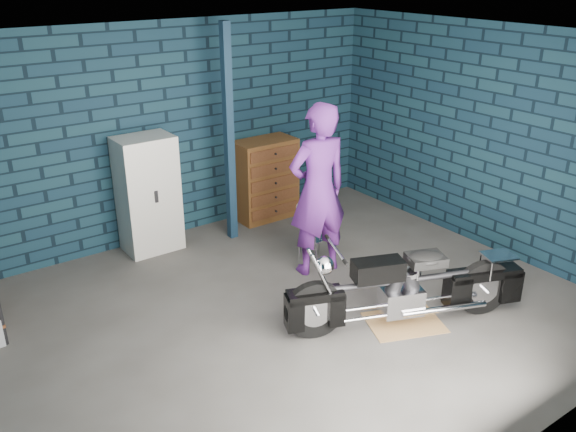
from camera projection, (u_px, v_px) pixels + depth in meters
name	position (u px, v px, depth m)	size (l,w,h in m)	color
ground	(285.00, 315.00, 6.20)	(6.00, 6.00, 0.00)	#4C4A47
room_walls	(252.00, 121.00, 5.87)	(6.02, 5.01, 2.71)	#0E2331
support_post	(229.00, 136.00, 7.43)	(0.10, 0.10, 2.70)	#12273A
drip_mat	(404.00, 322.00, 6.06)	(0.73, 0.55, 0.01)	olive
motorcycle	(408.00, 282.00, 5.89)	(2.08, 0.56, 0.92)	black
person	(318.00, 190.00, 6.73)	(0.72, 0.47, 1.97)	#5D217D
locker	(148.00, 195.00, 7.35)	(0.67, 0.48, 1.44)	beige
tool_chest	(266.00, 180.00, 8.33)	(0.83, 0.46, 1.11)	brown
shop_stool	(312.00, 233.00, 7.22)	(0.38, 0.38, 0.69)	beige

